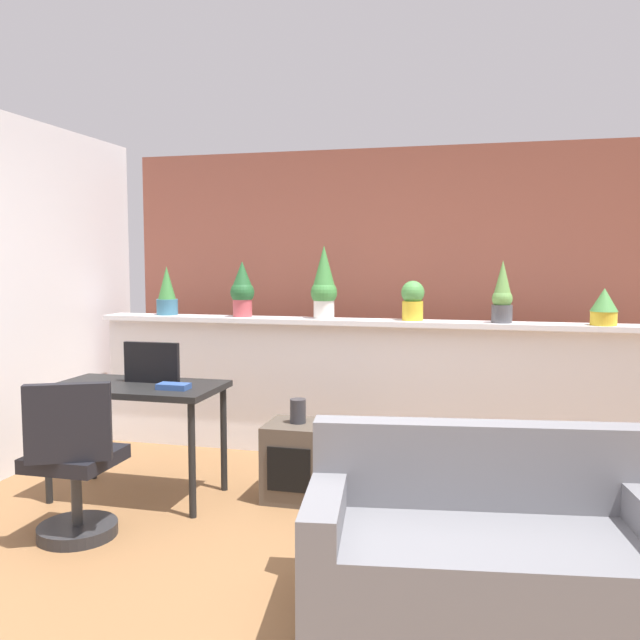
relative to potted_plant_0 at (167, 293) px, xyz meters
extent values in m
plane|color=brown|center=(1.72, -2.00, -1.28)|extent=(12.00, 12.00, 0.00)
cube|color=silver|center=(1.72, 0.00, -0.75)|extent=(4.44, 0.16, 1.06)
cube|color=silver|center=(1.72, -0.04, -0.21)|extent=(4.44, 0.28, 0.04)
cube|color=brown|center=(1.72, 0.60, -0.03)|extent=(4.44, 0.10, 2.50)
cylinder|color=#386B84|center=(0.00, 0.00, -0.12)|extent=(0.18, 0.18, 0.13)
cone|color=#3D843D|center=(0.00, 0.00, 0.08)|extent=(0.15, 0.15, 0.28)
cylinder|color=#B7474C|center=(0.68, -0.01, -0.12)|extent=(0.16, 0.16, 0.14)
sphere|color=#235B2D|center=(0.68, -0.01, 0.01)|extent=(0.20, 0.20, 0.20)
cone|color=#235B2D|center=(0.68, -0.01, 0.16)|extent=(0.17, 0.17, 0.21)
cylinder|color=silver|center=(1.36, -0.01, -0.12)|extent=(0.16, 0.16, 0.14)
sphere|color=#3D843D|center=(1.36, -0.01, 0.02)|extent=(0.21, 0.21, 0.21)
cone|color=#3D843D|center=(1.36, -0.01, 0.22)|extent=(0.18, 0.18, 0.33)
cylinder|color=gold|center=(2.06, -0.02, -0.11)|extent=(0.16, 0.16, 0.15)
sphere|color=#4C9347|center=(2.06, -0.02, 0.03)|extent=(0.18, 0.18, 0.18)
cylinder|color=#4C4C51|center=(2.72, -0.05, -0.12)|extent=(0.15, 0.15, 0.13)
sphere|color=#669E4C|center=(2.72, -0.05, -0.01)|extent=(0.15, 0.15, 0.15)
cone|color=#669E4C|center=(2.72, -0.05, 0.15)|extent=(0.13, 0.13, 0.25)
cylinder|color=gold|center=(3.42, -0.07, -0.14)|extent=(0.18, 0.18, 0.10)
cone|color=#4C9347|center=(3.42, -0.07, -0.01)|extent=(0.19, 0.19, 0.17)
cylinder|color=black|center=(-0.09, -1.51, -0.93)|extent=(0.04, 0.04, 0.71)
cylinder|color=black|center=(0.91, -1.51, -0.93)|extent=(0.04, 0.04, 0.71)
cylinder|color=black|center=(-0.09, -1.01, -0.93)|extent=(0.04, 0.04, 0.71)
cylinder|color=black|center=(0.91, -1.01, -0.93)|extent=(0.04, 0.04, 0.71)
cube|color=black|center=(0.41, -1.26, -0.55)|extent=(1.10, 0.60, 0.04)
cube|color=black|center=(0.48, -1.18, -0.40)|extent=(0.38, 0.04, 0.27)
cylinder|color=#262628|center=(0.40, -1.92, -1.25)|extent=(0.44, 0.44, 0.07)
cylinder|color=#333333|center=(0.40, -1.92, -1.04)|extent=(0.06, 0.06, 0.34)
cube|color=black|center=(0.40, -1.92, -0.83)|extent=(0.44, 0.44, 0.08)
cube|color=black|center=(0.48, -2.10, -0.58)|extent=(0.43, 0.25, 0.42)
cube|color=#4C4238|center=(1.44, -1.03, -1.03)|extent=(0.40, 0.40, 0.50)
cube|color=black|center=(1.44, -1.22, -1.03)|extent=(0.28, 0.04, 0.28)
cylinder|color=#2D2D33|center=(1.44, -1.03, -0.70)|extent=(0.10, 0.10, 0.16)
cube|color=#2D4C8C|center=(0.72, -1.35, -0.51)|extent=(0.20, 0.11, 0.04)
cube|color=slate|center=(2.64, -2.28, -1.08)|extent=(1.65, 0.97, 0.40)
cube|color=slate|center=(2.60, -1.98, -0.68)|extent=(1.57, 0.38, 0.40)
cube|color=slate|center=(1.95, -2.38, -0.80)|extent=(0.27, 0.77, 0.16)
camera|label=1|loc=(2.62, -5.14, 0.28)|focal=37.60mm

